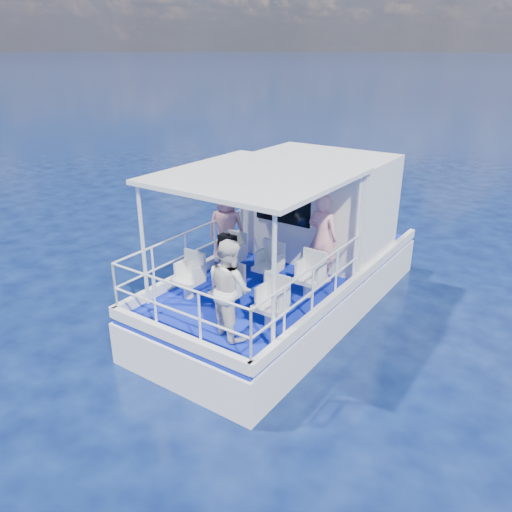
{
  "coord_description": "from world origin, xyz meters",
  "views": [
    {
      "loc": [
        4.84,
        -7.21,
        5.16
      ],
      "look_at": [
        0.14,
        -0.4,
        1.73
      ],
      "focal_mm": 35.0,
      "sensor_mm": 36.0,
      "label": 1
    }
  ],
  "objects_px": {
    "passenger_port_fwd": "(226,228)",
    "passenger_stbd_aft": "(230,288)",
    "backpack_center": "(228,280)",
    "panda": "(227,258)"
  },
  "relations": [
    {
      "from": "backpack_center",
      "to": "panda",
      "type": "xyz_separation_m",
      "value": [
        -0.01,
        0.01,
        0.4
      ]
    },
    {
      "from": "passenger_port_fwd",
      "to": "passenger_stbd_aft",
      "type": "height_order",
      "value": "passenger_port_fwd"
    },
    {
      "from": "passenger_stbd_aft",
      "to": "panda",
      "type": "bearing_deg",
      "value": -27.21
    },
    {
      "from": "passenger_port_fwd",
      "to": "panda",
      "type": "bearing_deg",
      "value": 107.85
    },
    {
      "from": "passenger_port_fwd",
      "to": "backpack_center",
      "type": "xyz_separation_m",
      "value": [
        1.28,
        -1.63,
        -0.21
      ]
    },
    {
      "from": "passenger_port_fwd",
      "to": "panda",
      "type": "distance_m",
      "value": 2.06
    },
    {
      "from": "passenger_stbd_aft",
      "to": "panda",
      "type": "relative_size",
      "value": 4.39
    },
    {
      "from": "passenger_port_fwd",
      "to": "passenger_stbd_aft",
      "type": "bearing_deg",
      "value": 108.58
    },
    {
      "from": "backpack_center",
      "to": "panda",
      "type": "bearing_deg",
      "value": 144.51
    },
    {
      "from": "passenger_port_fwd",
      "to": "panda",
      "type": "xyz_separation_m",
      "value": [
        1.27,
        -1.62,
        0.19
      ]
    }
  ]
}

